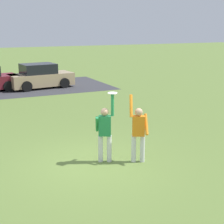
% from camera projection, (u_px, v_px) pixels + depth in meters
% --- Properties ---
extents(ground_plane, '(120.00, 120.00, 0.00)m').
position_uv_depth(ground_plane, '(93.00, 164.00, 10.10)').
color(ground_plane, olive).
extents(person_catcher, '(0.58, 0.51, 2.08)m').
position_uv_depth(person_catcher, '(105.00, 130.00, 10.05)').
color(person_catcher, silver).
rests_on(person_catcher, ground_plane).
extents(person_defender, '(0.64, 0.60, 2.04)m').
position_uv_depth(person_defender, '(138.00, 130.00, 10.04)').
color(person_defender, silver).
rests_on(person_defender, ground_plane).
extents(frisbee_disc, '(0.28, 0.28, 0.02)m').
position_uv_depth(frisbee_disc, '(112.00, 93.00, 9.78)').
color(frisbee_disc, white).
rests_on(frisbee_disc, person_catcher).
extents(parked_car_tan, '(4.28, 2.40, 1.59)m').
position_uv_depth(parked_car_tan, '(40.00, 77.00, 22.48)').
color(parked_car_tan, tan).
rests_on(parked_car_tan, ground_plane).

